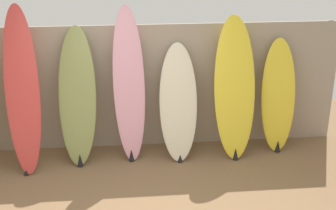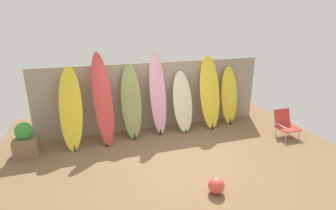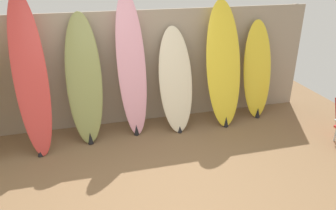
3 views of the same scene
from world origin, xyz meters
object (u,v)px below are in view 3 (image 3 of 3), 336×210
object	(u,v)px
surfboard_olive_2	(84,80)
surfboard_yellow_6	(257,70)
surfboard_yellow_5	(223,65)
surfboard_red_1	(30,76)
surfboard_pink_3	(132,67)
surfboard_cream_4	(176,80)

from	to	relation	value
surfboard_olive_2	surfboard_yellow_6	distance (m)	2.80
surfboard_yellow_5	surfboard_yellow_6	size ratio (longest dim) A/B	1.21
surfboard_red_1	surfboard_yellow_6	bearing A→B (deg)	2.90
surfboard_pink_3	surfboard_olive_2	bearing A→B (deg)	-177.99
surfboard_cream_4	surfboard_yellow_6	size ratio (longest dim) A/B	0.98
surfboard_red_1	surfboard_yellow_6	world-z (taller)	surfboard_red_1
surfboard_cream_4	surfboard_yellow_5	distance (m)	0.80
surfboard_pink_3	surfboard_cream_4	distance (m)	0.72
surfboard_red_1	surfboard_yellow_5	world-z (taller)	surfboard_red_1
surfboard_pink_3	surfboard_cream_4	xyz separation A→B (m)	(0.67, -0.03, -0.25)
surfboard_pink_3	surfboard_yellow_6	world-z (taller)	surfboard_pink_3
surfboard_yellow_5	surfboard_yellow_6	world-z (taller)	surfboard_yellow_5
surfboard_red_1	surfboard_pink_3	distance (m)	1.39
surfboard_pink_3	surfboard_red_1	bearing A→B (deg)	-174.48
surfboard_red_1	surfboard_pink_3	bearing A→B (deg)	5.52
surfboard_yellow_5	surfboard_cream_4	bearing A→B (deg)	178.71
surfboard_red_1	surfboard_yellow_6	xyz separation A→B (m)	(3.49, 0.18, -0.27)
surfboard_pink_3	surfboard_cream_4	bearing A→B (deg)	-2.62
surfboard_cream_4	surfboard_yellow_5	xyz separation A→B (m)	(0.78, -0.02, 0.18)
surfboard_olive_2	surfboard_yellow_6	world-z (taller)	surfboard_olive_2
surfboard_yellow_6	surfboard_pink_3	bearing A→B (deg)	-178.82
surfboard_red_1	surfboard_yellow_5	bearing A→B (deg)	1.73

